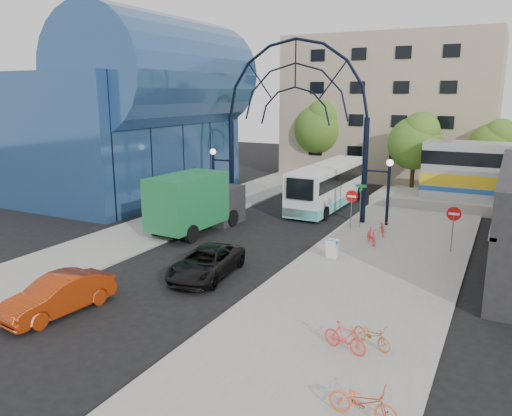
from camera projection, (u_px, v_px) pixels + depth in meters
The scene contains 22 objects.
ground at pixel (176, 279), 23.35m from camera, with size 120.00×120.00×0.00m, color black.
sidewalk_east at pixel (367, 279), 23.24m from camera, with size 8.00×56.00×0.12m, color gray.
plaza_west at pixel (148, 230), 31.43m from camera, with size 5.00×50.00×0.12m, color gray.
gateway_arch at pixel (295, 92), 33.55m from camera, with size 13.64×0.44×12.10m.
stop_sign at pixel (352, 200), 31.16m from camera, with size 0.80×0.07×2.50m.
do_not_enter_sign at pixel (454, 218), 26.67m from camera, with size 0.76×0.07×2.48m.
street_name_sign at pixel (361, 197), 31.47m from camera, with size 0.70×0.70×2.80m.
sandwich_board at pixel (332, 247), 25.87m from camera, with size 0.55×0.61×0.99m.
transit_hall at pixel (130, 115), 41.65m from camera, with size 16.50×18.00×14.50m.
apartment_block at pixel (392, 108), 51.18m from camera, with size 20.00×12.10×14.00m.
tree_north_a at pixel (416, 140), 42.05m from camera, with size 4.48×4.48×7.00m.
tree_north_b at pixel (321, 126), 49.82m from camera, with size 5.12×5.12×8.00m.
tree_north_c at pixel (495, 145), 41.18m from camera, with size 4.16×4.16×6.50m.
city_bus at pixel (330, 184), 38.16m from camera, with size 2.88×11.79×3.22m.
green_truck at pixel (197, 202), 31.21m from camera, with size 3.14×7.45×3.70m.
black_suv at pixel (206, 263), 23.57m from camera, with size 2.29×4.97×1.38m, color black.
red_sedan at pixel (58, 295), 19.65m from camera, with size 1.59×4.56×1.50m, color #942A09.
bike_near_a at pixel (383, 227), 30.27m from camera, with size 0.58×1.67×0.88m, color #ED4A2F.
bike_near_b at pixel (371, 236), 28.35m from camera, with size 0.44×1.57×0.94m, color #FD3432.
bike_far_a at pixel (372, 335), 16.88m from camera, with size 0.55×1.59×0.83m, color #CB6A28.
bike_far_b at pixel (345, 337), 16.55m from camera, with size 0.46×1.63×0.98m, color #F13830.
bike_far_c at pixel (363, 402), 13.11m from camera, with size 0.65×1.87×0.98m, color #E45C2D.
Camera 1 is at (13.41, -17.84, 8.54)m, focal length 35.00 mm.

